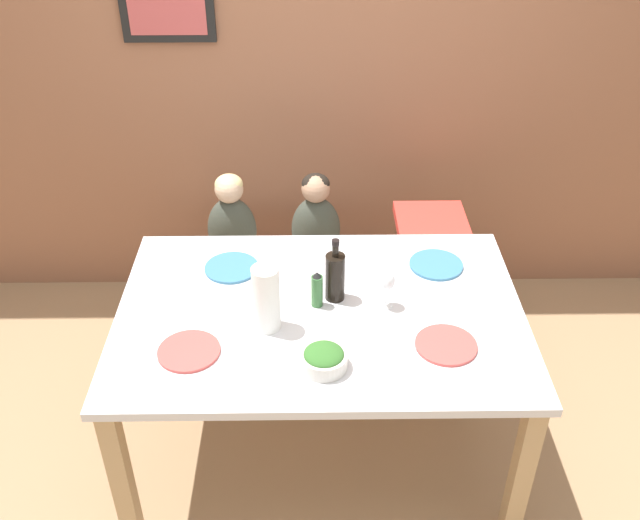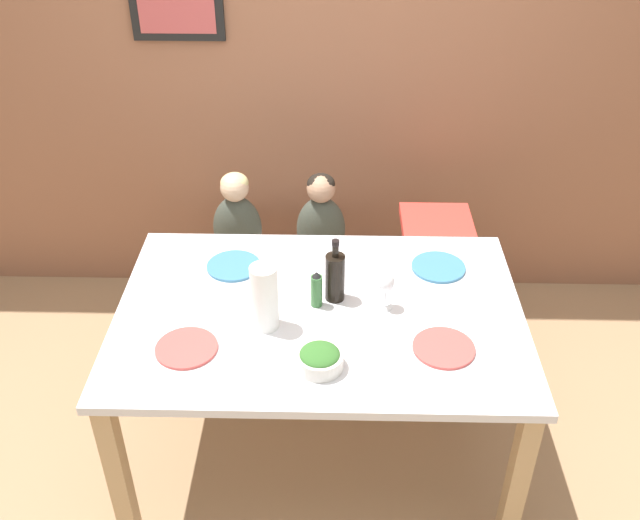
% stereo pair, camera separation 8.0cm
% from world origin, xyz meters
% --- Properties ---
extents(ground_plane, '(14.00, 14.00, 0.00)m').
position_xyz_m(ground_plane, '(0.00, 0.00, 0.00)').
color(ground_plane, '#9E7A56').
extents(wall_back, '(10.00, 0.09, 2.70)m').
position_xyz_m(wall_back, '(-0.00, 1.27, 1.35)').
color(wall_back, '#8E5B42').
rests_on(wall_back, ground_plane).
extents(dining_table, '(1.59, 1.09, 0.76)m').
position_xyz_m(dining_table, '(0.00, 0.00, 0.67)').
color(dining_table, silver).
rests_on(dining_table, ground_plane).
extents(chair_far_left, '(0.40, 0.38, 0.47)m').
position_xyz_m(chair_far_left, '(-0.42, 0.79, 0.39)').
color(chair_far_left, silver).
rests_on(chair_far_left, ground_plane).
extents(chair_far_center, '(0.40, 0.38, 0.47)m').
position_xyz_m(chair_far_center, '(-0.01, 0.79, 0.39)').
color(chair_far_center, silver).
rests_on(chair_far_center, ground_plane).
extents(chair_right_highchair, '(0.34, 0.33, 0.71)m').
position_xyz_m(chair_right_highchair, '(0.55, 0.79, 0.55)').
color(chair_right_highchair, silver).
rests_on(chair_right_highchair, ground_plane).
extents(person_child_left, '(0.24, 0.17, 0.47)m').
position_xyz_m(person_child_left, '(-0.42, 0.79, 0.70)').
color(person_child_left, '#3D4238').
rests_on(person_child_left, chair_far_left).
extents(person_child_center, '(0.24, 0.17, 0.47)m').
position_xyz_m(person_child_center, '(-0.01, 0.79, 0.70)').
color(person_child_center, '#3D4238').
rests_on(person_child_center, chair_far_center).
extents(wine_bottle, '(0.08, 0.08, 0.27)m').
position_xyz_m(wine_bottle, '(0.06, 0.08, 0.87)').
color(wine_bottle, black).
rests_on(wine_bottle, dining_table).
extents(paper_towel_roll, '(0.10, 0.10, 0.27)m').
position_xyz_m(paper_towel_roll, '(-0.20, -0.10, 0.90)').
color(paper_towel_roll, white).
rests_on(paper_towel_roll, dining_table).
extents(wine_glass_near, '(0.07, 0.07, 0.16)m').
position_xyz_m(wine_glass_near, '(0.26, 0.02, 0.88)').
color(wine_glass_near, white).
rests_on(wine_glass_near, dining_table).
extents(salad_bowl_large, '(0.17, 0.17, 0.08)m').
position_xyz_m(salad_bowl_large, '(0.01, -0.33, 0.80)').
color(salad_bowl_large, silver).
rests_on(salad_bowl_large, dining_table).
extents(dinner_plate_front_left, '(0.23, 0.23, 0.01)m').
position_xyz_m(dinner_plate_front_left, '(-0.48, -0.24, 0.77)').
color(dinner_plate_front_left, '#D14C47').
rests_on(dinner_plate_front_left, dining_table).
extents(dinner_plate_back_left, '(0.23, 0.23, 0.01)m').
position_xyz_m(dinner_plate_back_left, '(-0.37, 0.28, 0.77)').
color(dinner_plate_back_left, teal).
rests_on(dinner_plate_back_left, dining_table).
extents(dinner_plate_back_right, '(0.23, 0.23, 0.01)m').
position_xyz_m(dinner_plate_back_right, '(0.50, 0.29, 0.77)').
color(dinner_plate_back_right, teal).
rests_on(dinner_plate_back_right, dining_table).
extents(dinner_plate_front_right, '(0.23, 0.23, 0.01)m').
position_xyz_m(dinner_plate_front_right, '(0.46, -0.22, 0.77)').
color(dinner_plate_front_right, '#D14C47').
rests_on(dinner_plate_front_right, dining_table).
extents(condiment_bottle_hot_sauce, '(0.05, 0.05, 0.16)m').
position_xyz_m(condiment_bottle_hot_sauce, '(-0.01, 0.03, 0.84)').
color(condiment_bottle_hot_sauce, '#336633').
rests_on(condiment_bottle_hot_sauce, dining_table).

